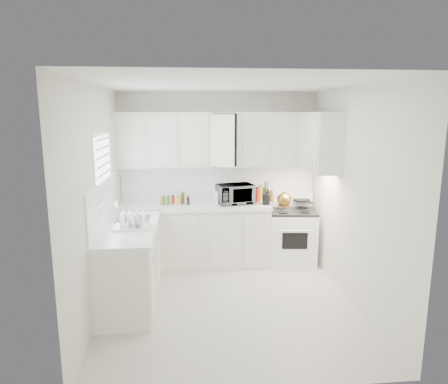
{
  "coord_description": "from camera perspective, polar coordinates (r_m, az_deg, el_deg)",
  "views": [
    {
      "loc": [
        -0.49,
        -4.53,
        2.29
      ],
      "look_at": [
        0.0,
        0.7,
        1.25
      ],
      "focal_mm": 32.14,
      "sensor_mm": 36.0,
      "label": 1
    }
  ],
  "objects": [
    {
      "name": "sauce_right_0",
      "position": [
        6.21,
        4.67,
        -0.4
      ],
      "size": [
        0.06,
        0.06,
        0.19
      ],
      "primitive_type": "cylinder",
      "color": "red",
      "rests_on": "countertop_back"
    },
    {
      "name": "sauce_right_1",
      "position": [
        6.16,
        5.27,
        -0.5
      ],
      "size": [
        0.06,
        0.06,
        0.19
      ],
      "primitive_type": "cylinder",
      "color": "gold",
      "rests_on": "countertop_back"
    },
    {
      "name": "wall_left",
      "position": [
        4.74,
        -17.52,
        -1.37
      ],
      "size": [
        0.0,
        3.2,
        3.2
      ],
      "primitive_type": "plane",
      "rotation": [
        1.57,
        0.0,
        1.57
      ],
      "color": "silver",
      "rests_on": "ground"
    },
    {
      "name": "lower_cabinets_left",
      "position": [
        5.12,
        -13.16,
        -10.16
      ],
      "size": [
        0.6,
        1.6,
        0.9
      ],
      "primitive_type": null,
      "color": "silver",
      "rests_on": "floor"
    },
    {
      "name": "floor",
      "position": [
        5.1,
        0.77,
        -15.49
      ],
      "size": [
        3.2,
        3.2,
        0.0
      ],
      "primitive_type": "plane",
      "color": "beige",
      "rests_on": "ground"
    },
    {
      "name": "upper_cabinets_right",
      "position": [
        5.71,
        13.37,
        2.94
      ],
      "size": [
        0.33,
        0.9,
        0.8
      ],
      "primitive_type": null,
      "color": "silver",
      "rests_on": "wall_right"
    },
    {
      "name": "ceiling",
      "position": [
        4.57,
        0.86,
        15.1
      ],
      "size": [
        3.2,
        3.2,
        0.0
      ],
      "primitive_type": "plane",
      "rotation": [
        3.14,
        0.0,
        0.0
      ],
      "color": "white",
      "rests_on": "ground"
    },
    {
      "name": "spice_left_5",
      "position": [
        5.99,
        -5.09,
        -1.12
      ],
      "size": [
        0.06,
        0.06,
        0.13
      ],
      "primitive_type": "cylinder",
      "color": "black",
      "rests_on": "countertop_back"
    },
    {
      "name": "utensil_crock",
      "position": [
        5.96,
        6.02,
        -0.04
      ],
      "size": [
        0.13,
        0.13,
        0.37
      ],
      "primitive_type": null,
      "rotation": [
        0.0,
        0.0,
        -0.09
      ],
      "color": "black",
      "rests_on": "countertop_back"
    },
    {
      "name": "wall_right",
      "position": [
        5.05,
        18.0,
        -0.67
      ],
      "size": [
        0.0,
        3.2,
        3.2
      ],
      "primitive_type": "plane",
      "rotation": [
        1.57,
        0.0,
        -1.57
      ],
      "color": "silver",
      "rests_on": "ground"
    },
    {
      "name": "wall_back",
      "position": [
        6.23,
        -0.78,
        2.05
      ],
      "size": [
        3.0,
        0.0,
        3.0
      ],
      "primitive_type": "plane",
      "rotation": [
        1.57,
        0.0,
        0.0
      ],
      "color": "silver",
      "rests_on": "ground"
    },
    {
      "name": "paper_towel",
      "position": [
        6.15,
        -0.48,
        -0.1
      ],
      "size": [
        0.12,
        0.12,
        0.27
      ],
      "primitive_type": "cylinder",
      "color": "white",
      "rests_on": "countertop_back"
    },
    {
      "name": "backsplash_back",
      "position": [
        6.23,
        -0.77,
        1.36
      ],
      "size": [
        2.98,
        0.02,
        0.55
      ],
      "primitive_type": "cube",
      "color": "white",
      "rests_on": "wall_back"
    },
    {
      "name": "frying_pan",
      "position": [
        6.34,
        10.98,
        -1.06
      ],
      "size": [
        0.38,
        0.5,
        0.04
      ],
      "primitive_type": null,
      "rotation": [
        0.0,
        0.0,
        0.31
      ],
      "color": "black",
      "rests_on": "stove"
    },
    {
      "name": "spice_left_2",
      "position": [
        6.09,
        -7.22,
        -0.98
      ],
      "size": [
        0.06,
        0.06,
        0.13
      ],
      "primitive_type": "cylinder",
      "color": "red",
      "rests_on": "countertop_back"
    },
    {
      "name": "sink",
      "position": [
        5.27,
        -12.85,
        -2.47
      ],
      "size": [
        0.42,
        0.38,
        0.3
      ],
      "primitive_type": null,
      "color": "gray",
      "rests_on": "countertop_left"
    },
    {
      "name": "sauce_right_3",
      "position": [
        6.18,
        6.28,
        -0.48
      ],
      "size": [
        0.06,
        0.06,
        0.19
      ],
      "primitive_type": "cylinder",
      "color": "black",
      "rests_on": "countertop_back"
    },
    {
      "name": "backsplash_left",
      "position": [
        4.95,
        -16.88,
        -1.72
      ],
      "size": [
        0.02,
        1.6,
        0.55
      ],
      "primitive_type": "cube",
      "color": "white",
      "rests_on": "wall_left"
    },
    {
      "name": "countertop_back",
      "position": [
        5.98,
        -4.26,
        -2.03
      ],
      "size": [
        2.24,
        0.64,
        0.05
      ],
      "primitive_type": "cube",
      "color": "white",
      "rests_on": "lower_cabinets_back"
    },
    {
      "name": "lower_cabinets_back",
      "position": [
        6.11,
        -4.2,
        -6.35
      ],
      "size": [
        2.22,
        0.6,
        0.9
      ],
      "primitive_type": null,
      "color": "silver",
      "rests_on": "floor"
    },
    {
      "name": "window_blinds",
      "position": [
        5.03,
        -16.65,
        2.27
      ],
      "size": [
        0.06,
        0.96,
        1.06
      ],
      "primitive_type": null,
      "color": "white",
      "rests_on": "wall_left"
    },
    {
      "name": "spice_left_4",
      "position": [
        6.08,
        -5.81,
        -0.96
      ],
      "size": [
        0.06,
        0.06,
        0.13
      ],
      "primitive_type": "cylinder",
      "color": "#4F3B16",
      "rests_on": "countertop_back"
    },
    {
      "name": "countertop_left",
      "position": [
        4.97,
        -13.29,
        -5.05
      ],
      "size": [
        0.64,
        1.62,
        0.05
      ],
      "primitive_type": "cube",
      "color": "white",
      "rests_on": "lower_cabinets_left"
    },
    {
      "name": "wall_front",
      "position": [
        3.13,
        4.0,
        -7.26
      ],
      "size": [
        3.0,
        0.0,
        3.0
      ],
      "primitive_type": "plane",
      "rotation": [
        -1.57,
        0.0,
        0.0
      ],
      "color": "silver",
      "rests_on": "ground"
    },
    {
      "name": "rice_cooker",
      "position": [
        6.07,
        -0.29,
        -0.51
      ],
      "size": [
        0.22,
        0.22,
        0.22
      ],
      "primitive_type": null,
      "rotation": [
        0.0,
        0.0,
        0.03
      ],
      "color": "white",
      "rests_on": "countertop_back"
    },
    {
      "name": "stove",
      "position": [
        6.25,
        9.65,
        -5.28
      ],
      "size": [
        0.75,
        0.64,
        1.07
      ],
      "primitive_type": null,
      "rotation": [
        0.0,
        0.0,
        -0.11
      ],
      "color": "white",
      "rests_on": "floor"
    },
    {
      "name": "upper_cabinets_back",
      "position": [
        6.04,
        -0.66,
        3.68
      ],
      "size": [
        3.0,
        0.33,
        0.8
      ],
      "primitive_type": null,
      "color": "silver",
      "rests_on": "wall_back"
    },
    {
      "name": "sauce_right_2",
      "position": [
        6.23,
        5.67,
        -0.38
      ],
      "size": [
        0.06,
        0.06,
        0.19
      ],
      "primitive_type": "cylinder",
      "color": "#4F3B16",
      "rests_on": "countertop_back"
    },
    {
      "name": "tea_kettle",
      "position": [
        5.93,
        8.53,
        -0.92
      ],
      "size": [
        0.31,
        0.29,
        0.23
      ],
      "primitive_type": null,
      "rotation": [
        0.0,
        0.0,
        -0.36
      ],
      "color": "olive",
      "rests_on": "stove"
    },
    {
      "name": "spice_left_1",
      "position": [
        6.0,
        -7.96,
        -1.17
      ],
      "size": [
        0.06,
        0.06,
        0.13
      ],
      "primitive_type": "cylinder",
      "color": "#3A7D29",
      "rests_on": "countertop_back"
    },
    {
      "name": "spice_left_0",
      "position": [
        6.09,
        -8.63,
        -1.01
      ],
      "size": [
        0.06,
        0.06,
        0.13
      ],
      "primitive_type": "cylinder",
      "color": "olive",
      "rests_on": "countertop_back"
    },
    {
      "name": "dish_rack",
      "position": [
        4.84,
        -12.99,
        -3.81
      ],
      "size": [
        0.41,
        0.31,
        0.22
      ],
      "primitive_type": null,
      "rotation": [
        0.0,
        0.0,
        -0.01
      ],
      "color": "white",
      "rests_on": "countertop_left"
    },
    {
      "name": "microwave",
      "position": [
        6.0,
        1.58,
        0.02
      ],
      "size": [
        0.57,
        0.4,
        0.35
      ],
      "primitive_type": "imported",
      "rotation": [
        0.0,
        0.0,
        0.24
      ],
      "color": "gray",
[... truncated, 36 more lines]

